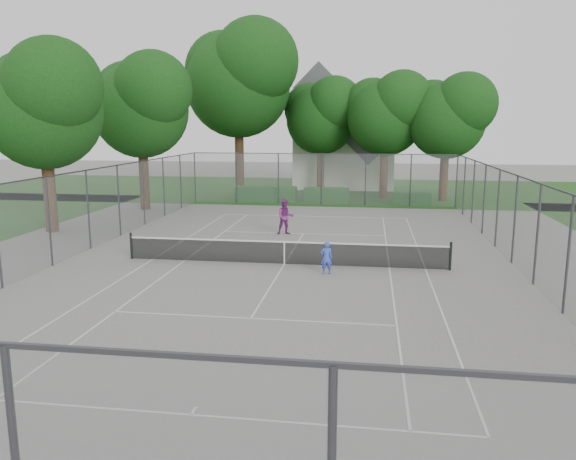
# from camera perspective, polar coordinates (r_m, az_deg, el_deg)

# --- Properties ---
(ground) EXTENTS (120.00, 120.00, 0.00)m
(ground) POSITION_cam_1_polar(r_m,az_deg,el_deg) (22.33, -0.37, -3.50)
(ground) COLOR slate
(ground) RESTS_ON ground
(grass_far) EXTENTS (60.00, 20.00, 0.00)m
(grass_far) POSITION_cam_1_polar(r_m,az_deg,el_deg) (47.83, 4.32, 4.10)
(grass_far) COLOR #1A4513
(grass_far) RESTS_ON ground
(court_markings) EXTENTS (11.03, 23.83, 0.01)m
(court_markings) POSITION_cam_1_polar(r_m,az_deg,el_deg) (22.33, -0.37, -3.48)
(court_markings) COLOR silver
(court_markings) RESTS_ON ground
(tennis_net) EXTENTS (12.87, 0.10, 1.10)m
(tennis_net) POSITION_cam_1_polar(r_m,az_deg,el_deg) (22.21, -0.37, -2.22)
(tennis_net) COLOR black
(tennis_net) RESTS_ON ground
(perimeter_fence) EXTENTS (18.08, 34.08, 3.52)m
(perimeter_fence) POSITION_cam_1_polar(r_m,az_deg,el_deg) (21.96, -0.38, 1.08)
(perimeter_fence) COLOR #38383D
(perimeter_fence) RESTS_ON ground
(tree_far_left) EXTENTS (9.20, 8.40, 13.22)m
(tree_far_left) POSITION_cam_1_polar(r_m,az_deg,el_deg) (44.33, -4.96, 15.34)
(tree_far_left) COLOR #362213
(tree_far_left) RESTS_ON ground
(tree_far_midleft) EXTENTS (6.40, 5.84, 9.19)m
(tree_far_midleft) POSITION_cam_1_polar(r_m,az_deg,el_deg) (45.55, 3.48, 11.73)
(tree_far_midleft) COLOR #362213
(tree_far_midleft) RESTS_ON ground
(tree_far_midright) EXTENTS (6.50, 5.93, 9.34)m
(tree_far_midright) POSITION_cam_1_polar(r_m,az_deg,el_deg) (42.97, 10.01, 11.79)
(tree_far_midright) COLOR #362213
(tree_far_midright) RESTS_ON ground
(tree_far_right) EXTENTS (6.29, 5.74, 9.04)m
(tree_far_right) POSITION_cam_1_polar(r_m,az_deg,el_deg) (41.97, 15.96, 11.29)
(tree_far_right) COLOR #362213
(tree_far_right) RESTS_ON ground
(tree_side_back) EXTENTS (6.92, 6.32, 9.95)m
(tree_side_back) POSITION_cam_1_polar(r_m,az_deg,el_deg) (37.51, -14.67, 12.44)
(tree_side_back) COLOR #362213
(tree_side_back) RESTS_ON ground
(tree_side_front) EXTENTS (6.68, 6.10, 9.60)m
(tree_side_front) POSITION_cam_1_polar(r_m,az_deg,el_deg) (31.03, -23.61, 11.89)
(tree_side_front) COLOR #362213
(tree_side_front) RESTS_ON ground
(hedge_left) EXTENTS (4.32, 1.30, 1.08)m
(hedge_left) POSITION_cam_1_polar(r_m,az_deg,el_deg) (40.42, -2.23, 3.68)
(hedge_left) COLOR #194F1B
(hedge_left) RESTS_ON ground
(hedge_mid) EXTENTS (3.20, 0.91, 1.01)m
(hedge_mid) POSITION_cam_1_polar(r_m,az_deg,el_deg) (40.33, 3.94, 3.59)
(hedge_mid) COLOR #194F1B
(hedge_mid) RESTS_ON ground
(hedge_right) EXTENTS (2.63, 0.97, 0.79)m
(hedge_right) POSITION_cam_1_polar(r_m,az_deg,el_deg) (40.17, 12.45, 3.18)
(hedge_right) COLOR #194F1B
(hedge_right) RESTS_ON ground
(house) EXTENTS (8.43, 6.53, 10.49)m
(house) POSITION_cam_1_polar(r_m,az_deg,el_deg) (50.04, 5.80, 9.21)
(house) COLOR white
(house) RESTS_ON ground
(girl_player) EXTENTS (0.50, 0.38, 1.23)m
(girl_player) POSITION_cam_1_polar(r_m,az_deg,el_deg) (20.83, 3.93, -2.83)
(girl_player) COLOR blue
(girl_player) RESTS_ON ground
(woman_player) EXTENTS (1.02, 0.90, 1.77)m
(woman_player) POSITION_cam_1_polar(r_m,az_deg,el_deg) (28.23, -0.26, 1.34)
(woman_player) COLOR #7D2979
(woman_player) RESTS_ON ground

